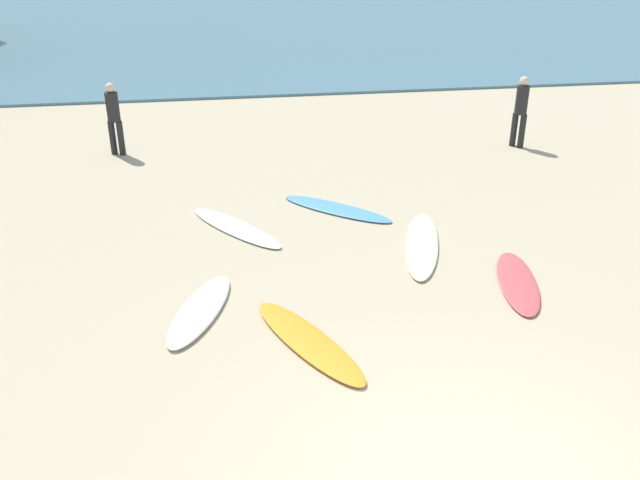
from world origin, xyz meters
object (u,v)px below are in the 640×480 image
at_px(surfboard_3, 200,310).
at_px(surfboard_4, 422,244).
at_px(surfboard_2, 518,282).
at_px(beachgoer_near, 114,116).
at_px(surfboard_0, 337,209).
at_px(beachgoer_far, 521,108).
at_px(surfboard_1, 308,341).
at_px(surfboard_5, 236,227).

bearing_deg(surfboard_3, surfboard_4, -136.88).
relative_size(surfboard_2, surfboard_4, 0.77).
bearing_deg(surfboard_2, surfboard_3, 15.81).
height_order(surfboard_4, beachgoer_near, beachgoer_near).
height_order(surfboard_0, surfboard_2, surfboard_2).
relative_size(surfboard_0, surfboard_3, 1.16).
distance_m(surfboard_3, beachgoer_far, 9.67).
relative_size(surfboard_1, surfboard_2, 1.17).
bearing_deg(surfboard_3, surfboard_2, -158.75).
bearing_deg(surfboard_0, surfboard_4, -105.50).
distance_m(surfboard_0, beachgoer_near, 5.90).
bearing_deg(surfboard_5, surfboard_3, -138.68).
relative_size(surfboard_1, surfboard_4, 0.90).
bearing_deg(beachgoer_near, surfboard_1, 131.71).
bearing_deg(beachgoer_near, surfboard_0, 157.77).
height_order(surfboard_0, surfboard_1, surfboard_1).
relative_size(surfboard_4, beachgoer_far, 1.54).
distance_m(surfboard_5, beachgoer_far, 7.67).
distance_m(surfboard_2, surfboard_4, 1.76).
xyz_separation_m(surfboard_4, beachgoer_near, (-5.41, 5.65, 0.86)).
distance_m(surfboard_0, surfboard_2, 3.79).
xyz_separation_m(surfboard_3, surfboard_4, (3.58, 1.49, -0.00)).
height_order(surfboard_5, beachgoer_near, beachgoer_near).
bearing_deg(surfboard_4, beachgoer_near, 151.63).
bearing_deg(beachgoer_far, surfboard_3, -90.95).
relative_size(surfboard_0, beachgoer_far, 1.38).
height_order(surfboard_0, surfboard_3, surfboard_3).
bearing_deg(surfboard_1, surfboard_2, -8.37).
bearing_deg(surfboard_2, surfboard_5, -17.86).
relative_size(surfboard_4, surfboard_5, 1.09).
bearing_deg(surfboard_4, surfboard_3, -139.48).
distance_m(surfboard_2, beachgoer_near, 9.61).
relative_size(surfboard_4, beachgoer_near, 1.55).
distance_m(surfboard_0, surfboard_5, 1.95).
xyz_separation_m(surfboard_5, beachgoer_near, (-2.43, 4.49, 0.86)).
bearing_deg(surfboard_5, surfboard_4, -57.10).
distance_m(surfboard_0, surfboard_4, 2.03).
relative_size(surfboard_0, surfboard_5, 0.98).
xyz_separation_m(surfboard_1, surfboard_5, (-0.75, 3.62, -0.01)).
bearing_deg(beachgoer_near, surfboard_5, 138.73).
relative_size(surfboard_3, beachgoer_far, 1.19).
height_order(surfboard_2, surfboard_3, surfboard_3).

